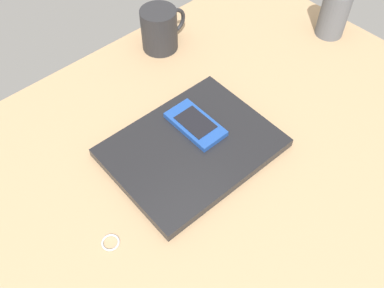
% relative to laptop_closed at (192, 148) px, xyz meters
% --- Properties ---
extents(desk_surface, '(1.20, 0.80, 0.03)m').
position_rel_laptop_closed_xyz_m(desk_surface, '(-0.04, -0.03, -0.02)').
color(desk_surface, tan).
rests_on(desk_surface, ground).
extents(laptop_closed, '(0.31, 0.24, 0.02)m').
position_rel_laptop_closed_xyz_m(laptop_closed, '(0.00, 0.00, 0.00)').
color(laptop_closed, black).
rests_on(laptop_closed, desk_surface).
extents(cell_phone_on_laptop, '(0.06, 0.12, 0.01)m').
position_rel_laptop_closed_xyz_m(cell_phone_on_laptop, '(0.04, 0.03, 0.01)').
color(cell_phone_on_laptop, '#1E479E').
rests_on(cell_phone_on_laptop, laptop_closed).
extents(pen_cup, '(0.07, 0.07, 0.11)m').
position_rel_laptop_closed_xyz_m(pen_cup, '(0.48, 0.04, 0.05)').
color(pen_cup, '#595B60').
rests_on(pen_cup, desk_surface).
extents(key_ring, '(0.03, 0.03, 0.00)m').
position_rel_laptop_closed_xyz_m(key_ring, '(-0.22, -0.05, -0.01)').
color(key_ring, silver).
rests_on(key_ring, desk_surface).
extents(coffee_mug, '(0.12, 0.08, 0.10)m').
position_rel_laptop_closed_xyz_m(coffee_mug, '(0.15, 0.28, 0.04)').
color(coffee_mug, '#262628').
rests_on(coffee_mug, desk_surface).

